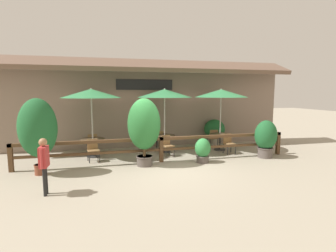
# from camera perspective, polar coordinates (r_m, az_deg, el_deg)

# --- Properties ---
(ground_plane) EXTENTS (60.00, 60.00, 0.00)m
(ground_plane) POSITION_cam_1_polar(r_m,az_deg,el_deg) (9.12, 0.02, -9.47)
(ground_plane) COLOR #9E937F
(building_facade) EXTENTS (14.28, 1.49, 4.23)m
(building_facade) POSITION_cam_1_polar(r_m,az_deg,el_deg) (12.75, -4.59, 5.20)
(building_facade) COLOR gray
(building_facade) RESTS_ON ground
(patio_railing) EXTENTS (10.40, 0.14, 0.95)m
(patio_railing) POSITION_cam_1_polar(r_m,az_deg,el_deg) (9.94, -1.49, -3.92)
(patio_railing) COLOR brown
(patio_railing) RESTS_ON ground
(patio_umbrella_near) EXTENTS (2.37, 2.37, 2.81)m
(patio_umbrella_near) POSITION_cam_1_polar(r_m,az_deg,el_deg) (10.99, -16.40, 6.80)
(patio_umbrella_near) COLOR #B7B2A8
(patio_umbrella_near) RESTS_ON ground
(dining_table_near) EXTENTS (0.96, 0.96, 0.75)m
(dining_table_near) POSITION_cam_1_polar(r_m,az_deg,el_deg) (11.17, -16.03, -3.44)
(dining_table_near) COLOR #4C3826
(dining_table_near) RESTS_ON ground
(chair_near_streetside) EXTENTS (0.49, 0.49, 0.85)m
(chair_near_streetside) POSITION_cam_1_polar(r_m,az_deg,el_deg) (10.48, -15.98, -4.85)
(chair_near_streetside) COLOR olive
(chair_near_streetside) RESTS_ON ground
(chair_near_wallside) EXTENTS (0.50, 0.50, 0.85)m
(chair_near_wallside) POSITION_cam_1_polar(r_m,az_deg,el_deg) (11.92, -16.17, -3.41)
(chair_near_wallside) COLOR olive
(chair_near_wallside) RESTS_ON ground
(patio_umbrella_middle) EXTENTS (2.37, 2.37, 2.81)m
(patio_umbrella_middle) POSITION_cam_1_polar(r_m,az_deg,el_deg) (11.43, -0.75, 7.11)
(patio_umbrella_middle) COLOR #B7B2A8
(patio_umbrella_middle) RESTS_ON ground
(dining_table_middle) EXTENTS (0.96, 0.96, 0.75)m
(dining_table_middle) POSITION_cam_1_polar(r_m,az_deg,el_deg) (11.61, -0.74, -2.76)
(dining_table_middle) COLOR #4C3826
(dining_table_middle) RESTS_ON ground
(chair_middle_streetside) EXTENTS (0.51, 0.51, 0.85)m
(chair_middle_streetside) POSITION_cam_1_polar(r_m,az_deg,el_deg) (10.94, -0.19, -4.06)
(chair_middle_streetside) COLOR olive
(chair_middle_streetside) RESTS_ON ground
(chair_middle_wallside) EXTENTS (0.47, 0.47, 0.85)m
(chair_middle_wallside) POSITION_cam_1_polar(r_m,az_deg,el_deg) (12.31, -1.56, -2.78)
(chair_middle_wallside) COLOR olive
(chair_middle_wallside) RESTS_ON ground
(patio_umbrella_far) EXTENTS (2.37, 2.37, 2.81)m
(patio_umbrella_far) POSITION_cam_1_polar(r_m,az_deg,el_deg) (12.08, 11.48, 6.97)
(patio_umbrella_far) COLOR #B7B2A8
(patio_umbrella_far) RESTS_ON ground
(dining_table_far) EXTENTS (0.96, 0.96, 0.75)m
(dining_table_far) POSITION_cam_1_polar(r_m,az_deg,el_deg) (12.25, 11.24, -2.37)
(dining_table_far) COLOR #4C3826
(dining_table_far) RESTS_ON ground
(chair_far_streetside) EXTENTS (0.44, 0.44, 0.85)m
(chair_far_streetside) POSITION_cam_1_polar(r_m,az_deg,el_deg) (11.67, 13.08, -3.53)
(chair_far_streetside) COLOR olive
(chair_far_streetside) RESTS_ON ground
(chair_far_wallside) EXTENTS (0.46, 0.46, 0.85)m
(chair_far_wallside) POSITION_cam_1_polar(r_m,az_deg,el_deg) (12.91, 9.78, -2.41)
(chair_far_wallside) COLOR olive
(chair_far_wallside) RESTS_ON ground
(potted_plant_small_flowering) EXTENTS (1.17, 1.05, 2.43)m
(potted_plant_small_flowering) POSITION_cam_1_polar(r_m,az_deg,el_deg) (9.34, -5.23, -0.00)
(potted_plant_small_flowering) COLOR #564C47
(potted_plant_small_flowering) RESTS_ON ground
(potted_plant_broad_leaf) EXTENTS (0.60, 0.54, 0.93)m
(potted_plant_broad_leaf) POSITION_cam_1_polar(r_m,az_deg,el_deg) (9.98, 7.57, -5.24)
(potted_plant_broad_leaf) COLOR #564C47
(potted_plant_broad_leaf) RESTS_ON ground
(potted_plant_corner_fern) EXTENTS (0.90, 0.81, 1.52)m
(potted_plant_corner_fern) POSITION_cam_1_polar(r_m,az_deg,el_deg) (11.30, 20.51, -2.37)
(potted_plant_corner_fern) COLOR #564C47
(potted_plant_corner_fern) RESTS_ON ground
(potted_plant_tall_tropical) EXTENTS (1.18, 1.06, 2.46)m
(potted_plant_tall_tropical) POSITION_cam_1_polar(r_m,az_deg,el_deg) (9.25, -26.49, -0.52)
(potted_plant_tall_tropical) COLOR brown
(potted_plant_tall_tropical) RESTS_ON ground
(potted_plant_entrance_palm) EXTENTS (1.05, 0.94, 1.29)m
(potted_plant_entrance_palm) POSITION_cam_1_polar(r_m,az_deg,el_deg) (13.33, 10.08, -0.83)
(potted_plant_entrance_palm) COLOR #B7AD99
(potted_plant_entrance_palm) RESTS_ON ground
(pedestrian) EXTENTS (0.20, 0.53, 1.49)m
(pedestrian) POSITION_cam_1_polar(r_m,az_deg,el_deg) (7.41, -25.40, -6.48)
(pedestrian) COLOR black
(pedestrian) RESTS_ON ground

